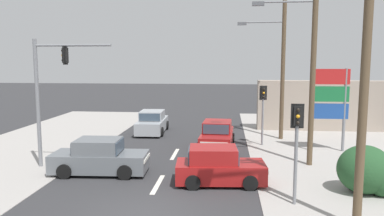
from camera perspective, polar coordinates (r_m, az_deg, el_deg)
ground_plane at (r=12.88m, az=-7.78°, el=-15.71°), size 140.00×140.00×0.00m
lane_dash_mid at (r=15.62m, az=-5.23°, el=-11.49°), size 0.20×2.40×0.01m
lane_dash_far at (r=20.36m, az=-2.63°, el=-7.02°), size 0.20×2.40×0.01m
utility_pole_foreground_right at (r=11.78m, az=24.48°, el=8.50°), size 3.78×0.61×10.07m
utility_pole_midground_right at (r=18.45m, az=17.71°, el=9.11°), size 3.78×0.34×10.71m
utility_pole_background_right at (r=24.32m, az=13.45°, el=8.20°), size 3.78×0.50×10.29m
traffic_signal_mast at (r=18.55m, az=-21.10°, el=3.10°), size 3.69×0.44×6.00m
pedestal_signal_right_kerb at (r=13.31m, az=15.66°, el=-4.26°), size 0.44×0.29×3.56m
pedestal_signal_far_median at (r=22.40m, az=10.76°, el=0.44°), size 0.44×0.30×3.56m
shopping_plaza_sign at (r=21.84m, az=20.16°, el=1.45°), size 2.10×0.16×4.60m
roadside_bush at (r=15.73m, az=25.18°, el=-8.72°), size 2.12×1.82×1.85m
shopfront_wall_far at (r=28.92m, az=21.87°, el=0.32°), size 12.00×1.00×3.60m
hatchback_kerbside_parked at (r=15.48m, az=4.04°, el=-8.94°), size 3.74×1.98×1.53m
sedan_oncoming_near at (r=17.30m, az=-13.89°, el=-7.40°), size 4.31×2.03×1.56m
sedan_receding_far at (r=21.70m, az=3.86°, el=-4.25°), size 2.06×4.32×1.56m
sedan_oncoming_mid at (r=26.29m, az=-6.07°, el=-2.26°), size 1.98×4.28×1.56m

